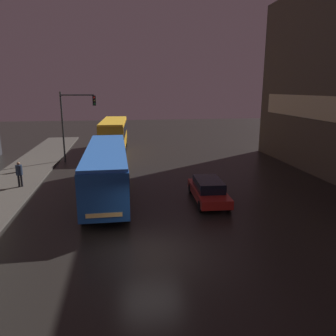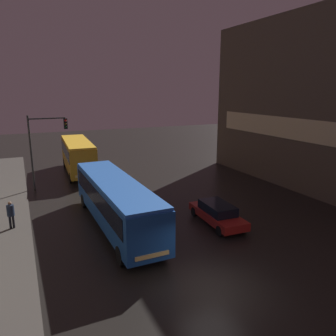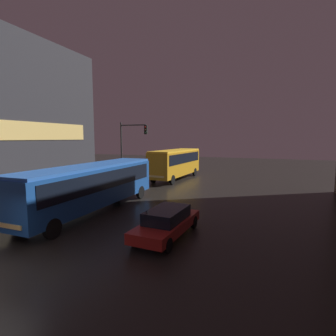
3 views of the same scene
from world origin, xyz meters
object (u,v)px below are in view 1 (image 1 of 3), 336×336
bus_near (107,166)px  traffic_light_main (74,115)px  pedestrian_far (19,172)px  car_taxi (208,190)px  bus_far (114,132)px

bus_near → traffic_light_main: traffic_light_main is taller
bus_near → pedestrian_far: bus_near is taller
bus_near → traffic_light_main: 11.18m
car_taxi → traffic_light_main: bearing=-50.7°
pedestrian_far → traffic_light_main: traffic_light_main is taller
pedestrian_far → traffic_light_main: bearing=151.5°
traffic_light_main → car_taxi: bearing=-53.2°
car_taxi → traffic_light_main: traffic_light_main is taller
car_taxi → pedestrian_far: bearing=-17.2°
traffic_light_main → bus_near: bearing=-72.6°
bus_far → traffic_light_main: bearing=55.7°
bus_near → car_taxi: bearing=160.1°
bus_far → traffic_light_main: size_ratio=1.55×
car_taxi → traffic_light_main: 16.09m
bus_near → bus_far: bearing=-91.5°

